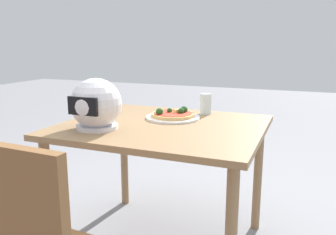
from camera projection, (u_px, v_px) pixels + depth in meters
name	position (u px, v px, depth m)	size (l,w,h in m)	color
dining_table	(163.00, 139.00, 1.85)	(1.03, 0.89, 0.71)	olive
pizza_plate	(173.00, 117.00, 1.96)	(0.30, 0.30, 0.01)	white
pizza	(173.00, 114.00, 1.96)	(0.24, 0.24, 0.05)	tan
motorcycle_helmet	(96.00, 105.00, 1.71)	(0.25, 0.25, 0.25)	silver
drinking_glass	(206.00, 104.00, 2.07)	(0.07, 0.07, 0.12)	silver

